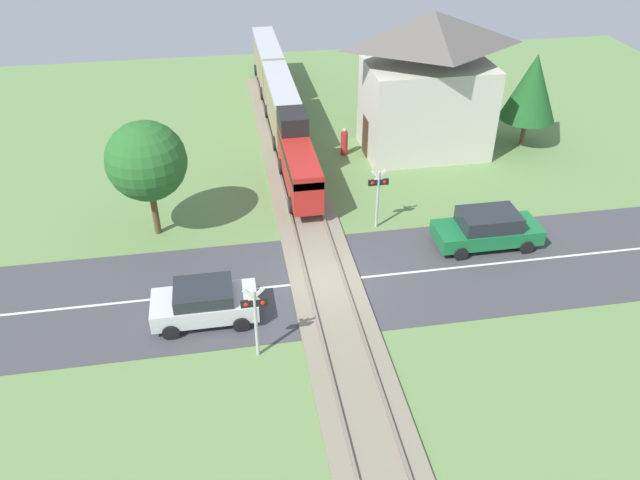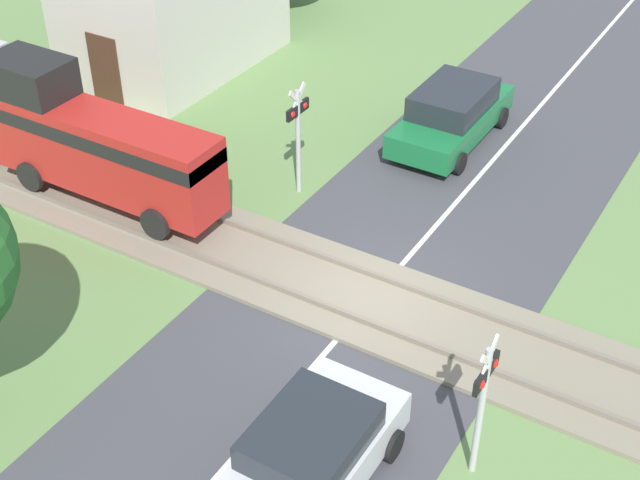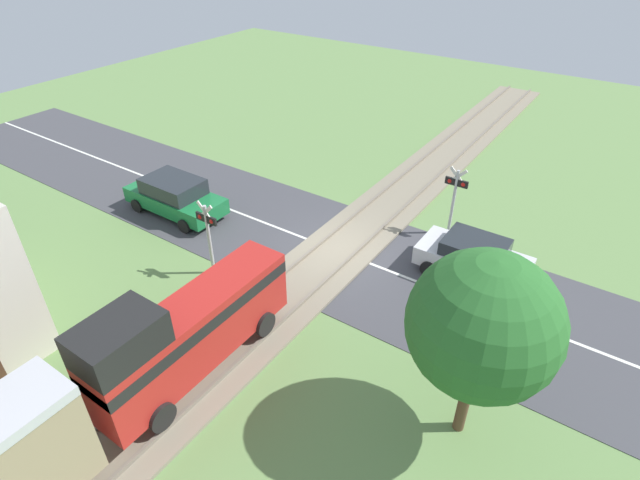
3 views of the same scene
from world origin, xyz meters
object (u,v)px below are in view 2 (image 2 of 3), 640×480
crossing_signal_west_approach (483,392)px  pedestrian_by_station (75,95)px  crossing_signal_east_approach (298,125)px  car_near_crossing (311,454)px  car_far_side (452,114)px

crossing_signal_west_approach → pedestrian_by_station: size_ratio=1.85×
crossing_signal_west_approach → crossing_signal_east_approach: bearing=50.6°
crossing_signal_east_approach → pedestrian_by_station: size_ratio=1.85×
car_near_crossing → pedestrian_by_station: pedestrian_by_station is taller
car_near_crossing → pedestrian_by_station: bearing=58.4°
car_near_crossing → crossing_signal_west_approach: size_ratio=1.32×
crossing_signal_west_approach → crossing_signal_east_approach: 9.37m
car_near_crossing → car_far_side: car_far_side is taller
car_near_crossing → pedestrian_by_station: (7.71, 12.56, -0.06)m
car_near_crossing → pedestrian_by_station: 14.74m
crossing_signal_west_approach → car_near_crossing: bearing=128.1°
car_far_side → crossing_signal_west_approach: crossing_signal_west_approach is taller
car_far_side → pedestrian_by_station: 10.56m
crossing_signal_east_approach → pedestrian_by_station: 7.58m
crossing_signal_east_approach → car_near_crossing: bearing=-146.5°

